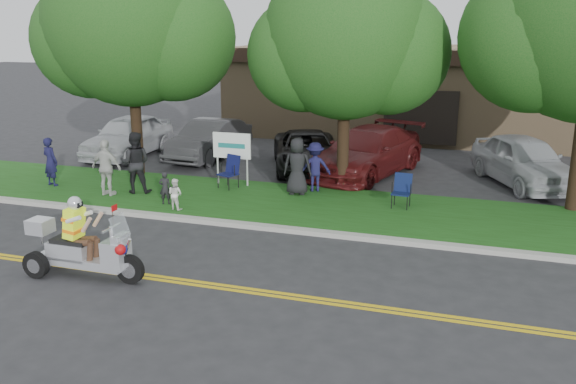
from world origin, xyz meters
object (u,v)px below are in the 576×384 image
(lawn_chair_b, at_px, (402,188))
(parked_car_mid, at_px, (307,151))
(parked_car_right, at_px, (367,152))
(spectator_adult_mid, at_px, (135,163))
(lawn_chair_a, at_px, (231,169))
(spectator_adult_left, at_px, (50,162))
(trike_scooter, at_px, (80,249))
(parked_car_left, at_px, (209,140))
(parked_car_far_right, at_px, (524,160))
(spectator_adult_right, at_px, (107,168))
(parked_car_far_left, at_px, (128,136))

(lawn_chair_b, distance_m, parked_car_mid, 5.46)
(parked_car_mid, height_order, parked_car_right, parked_car_right)
(spectator_adult_mid, bearing_deg, lawn_chair_a, -167.53)
(spectator_adult_left, bearing_deg, parked_car_right, -137.83)
(trike_scooter, distance_m, parked_car_mid, 10.67)
(lawn_chair_a, distance_m, parked_car_left, 4.86)
(parked_car_far_right, bearing_deg, parked_car_left, 152.43)
(lawn_chair_b, xyz_separation_m, parked_car_right, (-1.71, 3.83, 0.17))
(spectator_adult_right, height_order, parked_car_mid, spectator_adult_right)
(spectator_adult_left, relative_size, parked_car_right, 0.28)
(lawn_chair_a, xyz_separation_m, parked_car_far_right, (8.64, 3.52, 0.13))
(parked_car_right, bearing_deg, spectator_adult_mid, -125.06)
(parked_car_far_left, distance_m, parked_car_left, 3.25)
(parked_car_left, relative_size, parked_car_right, 0.81)
(parked_car_far_left, bearing_deg, parked_car_mid, -2.78)
(spectator_adult_mid, bearing_deg, lawn_chair_b, 169.27)
(lawn_chair_a, height_order, parked_car_mid, parked_car_mid)
(spectator_adult_left, bearing_deg, lawn_chair_a, -150.57)
(lawn_chair_a, height_order, parked_car_far_left, parked_car_far_left)
(lawn_chair_b, relative_size, spectator_adult_right, 0.56)
(lawn_chair_b, xyz_separation_m, spectator_adult_right, (-8.43, -1.48, 0.31))
(parked_car_far_left, bearing_deg, parked_car_left, 7.97)
(trike_scooter, bearing_deg, spectator_adult_mid, 111.33)
(lawn_chair_b, height_order, spectator_adult_left, spectator_adult_left)
(parked_car_mid, height_order, parked_car_far_right, parked_car_far_right)
(spectator_adult_mid, height_order, parked_car_far_left, spectator_adult_mid)
(parked_car_far_left, height_order, parked_car_mid, parked_car_far_left)
(lawn_chair_a, relative_size, parked_car_far_right, 0.21)
(spectator_adult_right, xyz_separation_m, parked_car_mid, (4.57, 5.35, -0.26))
(spectator_adult_mid, bearing_deg, parked_car_mid, -146.91)
(parked_car_far_left, relative_size, parked_car_mid, 0.97)
(lawn_chair_a, distance_m, spectator_adult_mid, 2.86)
(lawn_chair_b, xyz_separation_m, parked_car_far_left, (-11.17, 4.01, 0.18))
(parked_car_far_left, distance_m, parked_car_right, 9.45)
(parked_car_left, distance_m, parked_car_far_right, 11.29)
(spectator_adult_mid, bearing_deg, parked_car_left, -105.86)
(trike_scooter, height_order, parked_car_far_right, trike_scooter)
(spectator_adult_left, xyz_separation_m, parked_car_mid, (6.92, 4.90, -0.19))
(lawn_chair_a, xyz_separation_m, spectator_adult_right, (-3.10, -1.96, 0.26))
(spectator_adult_mid, xyz_separation_m, parked_car_left, (-0.18, 5.51, -0.29))
(parked_car_mid, bearing_deg, parked_car_far_left, 158.51)
(parked_car_far_left, xyz_separation_m, parked_car_far_right, (14.48, -0.02, -0.01))
(spectator_adult_right, height_order, parked_car_far_left, spectator_adult_right)
(lawn_chair_a, distance_m, spectator_adult_left, 5.65)
(trike_scooter, xyz_separation_m, parked_car_left, (-2.38, 11.22, 0.14))
(spectator_adult_left, xyz_separation_m, parked_car_right, (9.05, 4.86, -0.06))
(lawn_chair_b, distance_m, parked_car_right, 4.20)
(parked_car_left, bearing_deg, trike_scooter, -73.83)
(trike_scooter, xyz_separation_m, parked_car_mid, (1.73, 10.53, 0.08))
(parked_car_left, bearing_deg, spectator_adult_mid, -83.95)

